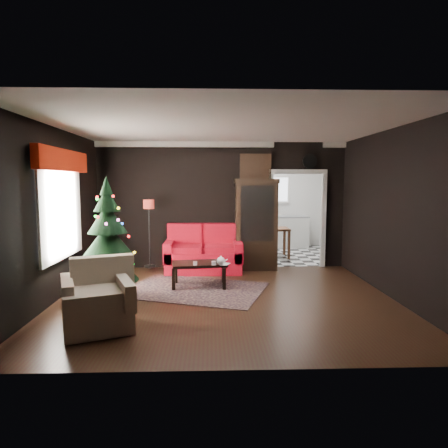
{
  "coord_description": "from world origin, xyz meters",
  "views": [
    {
      "loc": [
        -0.25,
        -6.39,
        1.92
      ],
      "look_at": [
        0.0,
        0.9,
        1.15
      ],
      "focal_mm": 31.96,
      "sensor_mm": 36.0,
      "label": 1
    }
  ],
  "objects_px": {
    "curio_cabinet": "(256,226)",
    "christmas_tree": "(108,237)",
    "armchair": "(96,295)",
    "wall_clock": "(310,161)",
    "loveseat": "(204,249)",
    "teapot": "(221,261)",
    "floor_lamp": "(149,234)",
    "kitchen_table": "(275,242)",
    "coffee_table": "(199,274)"
  },
  "relations": [
    {
      "from": "curio_cabinet",
      "to": "christmas_tree",
      "type": "bearing_deg",
      "value": -138.66
    },
    {
      "from": "armchair",
      "to": "wall_clock",
      "type": "height_order",
      "value": "wall_clock"
    },
    {
      "from": "loveseat",
      "to": "teapot",
      "type": "height_order",
      "value": "loveseat"
    },
    {
      "from": "curio_cabinet",
      "to": "christmas_tree",
      "type": "xyz_separation_m",
      "value": [
        -2.64,
        -2.32,
        0.1
      ]
    },
    {
      "from": "floor_lamp",
      "to": "kitchen_table",
      "type": "xyz_separation_m",
      "value": [
        2.95,
        1.66,
        -0.46
      ]
    },
    {
      "from": "floor_lamp",
      "to": "teapot",
      "type": "distance_m",
      "value": 2.1
    },
    {
      "from": "loveseat",
      "to": "christmas_tree",
      "type": "relative_size",
      "value": 0.94
    },
    {
      "from": "curio_cabinet",
      "to": "kitchen_table",
      "type": "xyz_separation_m",
      "value": [
        0.65,
        1.43,
        -0.57
      ]
    },
    {
      "from": "armchair",
      "to": "teapot",
      "type": "bearing_deg",
      "value": 26.81
    },
    {
      "from": "curio_cabinet",
      "to": "floor_lamp",
      "type": "distance_m",
      "value": 2.31
    },
    {
      "from": "christmas_tree",
      "to": "wall_clock",
      "type": "xyz_separation_m",
      "value": [
        3.84,
        2.5,
        1.33
      ]
    },
    {
      "from": "curio_cabinet",
      "to": "armchair",
      "type": "height_order",
      "value": "curio_cabinet"
    },
    {
      "from": "curio_cabinet",
      "to": "teapot",
      "type": "height_order",
      "value": "curio_cabinet"
    },
    {
      "from": "coffee_table",
      "to": "loveseat",
      "type": "bearing_deg",
      "value": 87.34
    },
    {
      "from": "armchair",
      "to": "kitchen_table",
      "type": "xyz_separation_m",
      "value": [
        3.13,
        5.0,
        -0.09
      ]
    },
    {
      "from": "loveseat",
      "to": "curio_cabinet",
      "type": "xyz_separation_m",
      "value": [
        1.15,
        0.22,
        0.45
      ]
    },
    {
      "from": "armchair",
      "to": "kitchen_table",
      "type": "bearing_deg",
      "value": 36.39
    },
    {
      "from": "loveseat",
      "to": "armchair",
      "type": "distance_m",
      "value": 3.61
    },
    {
      "from": "loveseat",
      "to": "teapot",
      "type": "distance_m",
      "value": 1.52
    },
    {
      "from": "floor_lamp",
      "to": "wall_clock",
      "type": "relative_size",
      "value": 4.51
    },
    {
      "from": "armchair",
      "to": "teapot",
      "type": "xyz_separation_m",
      "value": [
        1.66,
        1.87,
        0.07
      ]
    },
    {
      "from": "curio_cabinet",
      "to": "armchair",
      "type": "xyz_separation_m",
      "value": [
        -2.48,
        -3.57,
        -0.49
      ]
    },
    {
      "from": "loveseat",
      "to": "kitchen_table",
      "type": "distance_m",
      "value": 2.45
    },
    {
      "from": "curio_cabinet",
      "to": "kitchen_table",
      "type": "distance_m",
      "value": 1.67
    },
    {
      "from": "curio_cabinet",
      "to": "teapot",
      "type": "distance_m",
      "value": 1.93
    },
    {
      "from": "armchair",
      "to": "kitchen_table",
      "type": "height_order",
      "value": "armchair"
    },
    {
      "from": "floor_lamp",
      "to": "christmas_tree",
      "type": "distance_m",
      "value": 2.12
    },
    {
      "from": "christmas_tree",
      "to": "kitchen_table",
      "type": "bearing_deg",
      "value": 48.77
    },
    {
      "from": "christmas_tree",
      "to": "kitchen_table",
      "type": "height_order",
      "value": "christmas_tree"
    },
    {
      "from": "coffee_table",
      "to": "kitchen_table",
      "type": "bearing_deg",
      "value": 57.3
    },
    {
      "from": "coffee_table",
      "to": "wall_clock",
      "type": "height_order",
      "value": "wall_clock"
    },
    {
      "from": "teapot",
      "to": "wall_clock",
      "type": "relative_size",
      "value": 0.52
    },
    {
      "from": "wall_clock",
      "to": "coffee_table",
      "type": "bearing_deg",
      "value": -145.68
    },
    {
      "from": "floor_lamp",
      "to": "coffee_table",
      "type": "bearing_deg",
      "value": -48.43
    },
    {
      "from": "floor_lamp",
      "to": "wall_clock",
      "type": "xyz_separation_m",
      "value": [
        3.5,
        0.41,
        1.55
      ]
    },
    {
      "from": "loveseat",
      "to": "curio_cabinet",
      "type": "height_order",
      "value": "curio_cabinet"
    },
    {
      "from": "floor_lamp",
      "to": "teapot",
      "type": "relative_size",
      "value": 8.71
    },
    {
      "from": "loveseat",
      "to": "armchair",
      "type": "height_order",
      "value": "loveseat"
    },
    {
      "from": "teapot",
      "to": "floor_lamp",
      "type": "bearing_deg",
      "value": 135.34
    },
    {
      "from": "coffee_table",
      "to": "christmas_tree",
      "type": "bearing_deg",
      "value": -149.08
    },
    {
      "from": "coffee_table",
      "to": "teapot",
      "type": "relative_size",
      "value": 5.9
    },
    {
      "from": "christmas_tree",
      "to": "wall_clock",
      "type": "bearing_deg",
      "value": 33.08
    },
    {
      "from": "christmas_tree",
      "to": "teapot",
      "type": "bearing_deg",
      "value": 18.84
    },
    {
      "from": "kitchen_table",
      "to": "coffee_table",
      "type": "bearing_deg",
      "value": -122.7
    },
    {
      "from": "floor_lamp",
      "to": "kitchen_table",
      "type": "distance_m",
      "value": 3.42
    },
    {
      "from": "curio_cabinet",
      "to": "floor_lamp",
      "type": "xyz_separation_m",
      "value": [
        -2.3,
        -0.23,
        -0.12
      ]
    },
    {
      "from": "curio_cabinet",
      "to": "coffee_table",
      "type": "xyz_separation_m",
      "value": [
        -1.21,
        -1.46,
        -0.72
      ]
    },
    {
      "from": "loveseat",
      "to": "christmas_tree",
      "type": "height_order",
      "value": "christmas_tree"
    },
    {
      "from": "wall_clock",
      "to": "kitchen_table",
      "type": "relative_size",
      "value": 0.43
    },
    {
      "from": "teapot",
      "to": "armchair",
      "type": "bearing_deg",
      "value": -131.63
    }
  ]
}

